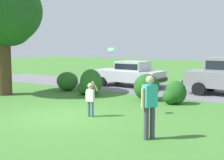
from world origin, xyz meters
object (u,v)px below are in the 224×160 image
Objects in this scene: parked_sedan at (130,73)px; frisbee at (111,50)px; child_thrower at (91,97)px; adult_onlooker at (150,104)px; oak_tree_large at (4,15)px.

frisbee is (3.42, -6.95, 1.53)m from parked_sedan.
adult_onlooker is (2.96, -1.18, 0.27)m from child_thrower.
adult_onlooker reaches higher than parked_sedan.
oak_tree_large is at bearing 167.38° from child_thrower.
oak_tree_large is 1.35× the size of parked_sedan.
child_thrower is at bearing -68.71° from parked_sedan.
frisbee is (0.49, 0.57, 1.66)m from child_thrower.
adult_onlooker is at bearing -15.49° from oak_tree_large.
frisbee reaches higher than adult_onlooker.
adult_onlooker is (2.47, -1.74, -1.40)m from frisbee.
frisbee is at bearing 144.77° from adult_onlooker.
adult_onlooker is at bearing -55.89° from parked_sedan.
parked_sedan is at bearing 124.11° from adult_onlooker.
parked_sedan is 10.51m from adult_onlooker.
parked_sedan is at bearing 57.99° from oak_tree_large.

